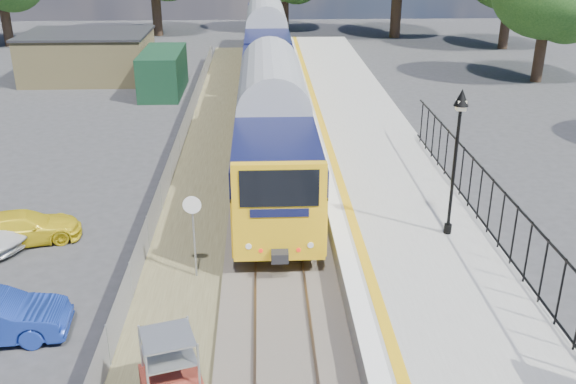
{
  "coord_description": "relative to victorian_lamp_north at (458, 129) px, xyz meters",
  "views": [
    {
      "loc": [
        -0.47,
        -11.77,
        9.91
      ],
      "look_at": [
        0.34,
        6.91,
        2.0
      ],
      "focal_mm": 40.0,
      "sensor_mm": 36.0,
      "label": 1
    }
  ],
  "objects": [
    {
      "name": "track_bed",
      "position": [
        -5.77,
        3.67,
        -4.21
      ],
      "size": [
        5.9,
        80.0,
        0.29
      ],
      "color": "#473F38",
      "rests_on": "ground"
    },
    {
      "name": "platform",
      "position": [
        -1.1,
        2.0,
        -3.85
      ],
      "size": [
        5.0,
        70.0,
        0.9
      ],
      "primitive_type": "cube",
      "color": "gray",
      "rests_on": "ground"
    },
    {
      "name": "platform_edge",
      "position": [
        -3.16,
        2.0,
        -3.39
      ],
      "size": [
        0.9,
        70.0,
        0.01
      ],
      "color": "silver",
      "rests_on": "platform"
    },
    {
      "name": "victorian_lamp_north",
      "position": [
        0.0,
        0.0,
        0.0
      ],
      "size": [
        0.44,
        0.44,
        4.6
      ],
      "color": "black",
      "rests_on": "platform"
    },
    {
      "name": "palisade_fence",
      "position": [
        1.25,
        -3.76,
        -2.46
      ],
      "size": [
        0.12,
        26.0,
        2.0
      ],
      "color": "black",
      "rests_on": "platform"
    },
    {
      "name": "wire_fence",
      "position": [
        -9.5,
        6.0,
        -3.7
      ],
      "size": [
        0.06,
        52.0,
        1.2
      ],
      "color": "#999EA3",
      "rests_on": "ground"
    },
    {
      "name": "outbuilding",
      "position": [
        -16.21,
        25.21,
        -2.78
      ],
      "size": [
        10.8,
        10.1,
        3.12
      ],
      "color": "#9B8B57",
      "rests_on": "ground"
    },
    {
      "name": "train",
      "position": [
        -5.3,
        19.22,
        -1.96
      ],
      "size": [
        2.82,
        40.83,
        3.51
      ],
      "color": "gold",
      "rests_on": "ground"
    },
    {
      "name": "brick_plinth",
      "position": [
        -7.8,
        -6.58,
        -3.34
      ],
      "size": [
        1.54,
        1.54,
        2.0
      ],
      "rotation": [
        0.0,
        0.0,
        0.29
      ],
      "color": "maroon",
      "rests_on": "ground"
    },
    {
      "name": "speed_sign",
      "position": [
        -7.8,
        -0.87,
        -2.49
      ],
      "size": [
        0.54,
        0.1,
        2.68
      ],
      "rotation": [
        0.0,
        0.0,
        -0.03
      ],
      "color": "#999EA3",
      "rests_on": "ground"
    },
    {
      "name": "car_yellow",
      "position": [
        -13.75,
        1.72,
        -3.76
      ],
      "size": [
        3.97,
        2.45,
        1.07
      ],
      "primitive_type": "imported",
      "rotation": [
        0.0,
        0.0,
        1.84
      ],
      "color": "yellow",
      "rests_on": "ground"
    }
  ]
}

